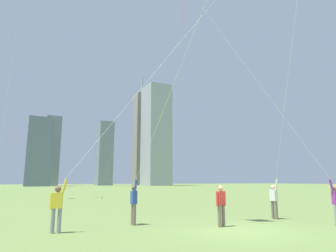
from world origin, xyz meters
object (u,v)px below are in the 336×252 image
kite_flyer_midfield_right_blue (153,151)px  kite_flyer_far_back_pink (297,146)px  kite_flyer_foreground_right_red (106,143)px  bystander_strolling_midfield (221,203)px  kite_flyer_foreground_left_orange (284,115)px  distant_kite_drifting_left_green (145,10)px

kite_flyer_midfield_right_blue → kite_flyer_far_back_pink: kite_flyer_midfield_right_blue is taller
kite_flyer_foreground_right_red → bystander_strolling_midfield: 5.21m
kite_flyer_foreground_right_red → kite_flyer_foreground_left_orange: bearing=-14.2°
kite_flyer_far_back_pink → kite_flyer_foreground_right_red: size_ratio=0.71×
kite_flyer_foreground_left_orange → distant_kite_drifting_left_green: size_ratio=0.93×
kite_flyer_foreground_left_orange → kite_flyer_far_back_pink: bearing=-109.6°
kite_flyer_foreground_right_red → kite_flyer_foreground_left_orange: kite_flyer_foreground_left_orange is taller
kite_flyer_far_back_pink → kite_flyer_foreground_right_red: (-7.45, 2.80, 0.02)m
kite_flyer_foreground_left_orange → bystander_strolling_midfield: size_ratio=13.12×
kite_flyer_foreground_right_red → distant_kite_drifting_left_green: 23.48m
kite_flyer_far_back_pink → kite_flyer_foreground_left_orange: 1.80m
kite_flyer_foreground_right_red → kite_flyer_foreground_left_orange: (7.75, -1.95, 1.54)m
kite_flyer_foreground_left_orange → bystander_strolling_midfield: bearing=170.8°
kite_flyer_midfield_right_blue → kite_flyer_foreground_right_red: kite_flyer_foreground_right_red is taller
kite_flyer_foreground_right_red → distant_kite_drifting_left_green: size_ratio=0.73×
kite_flyer_midfield_right_blue → kite_flyer_far_back_pink: bearing=-21.9°
kite_flyer_far_back_pink → kite_flyer_foreground_left_orange: (0.30, 0.85, 1.55)m
bystander_strolling_midfield → kite_flyer_far_back_pink: bearing=-24.5°
kite_flyer_foreground_right_red → bystander_strolling_midfield: kite_flyer_foreground_right_red is taller
kite_flyer_foreground_left_orange → distant_kite_drifting_left_green: 22.53m
distant_kite_drifting_left_green → kite_flyer_far_back_pink: bearing=-90.6°
kite_flyer_midfield_right_blue → kite_flyer_foreground_left_orange: size_ratio=0.56×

